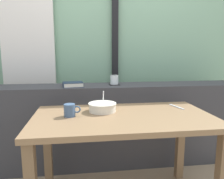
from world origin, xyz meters
name	(u,v)px	position (x,y,z in m)	size (l,w,h in m)	color
outdoor_backdrop	(102,27)	(0.00, 1.13, 1.40)	(4.80, 0.08, 2.80)	#84B293
curtain_left_panel	(28,39)	(-0.82, 1.03, 1.25)	(0.56, 0.06, 2.50)	white
window_divider_post	(115,35)	(0.14, 1.06, 1.30)	(0.07, 0.05, 2.60)	black
dark_console_ledge	(108,125)	(0.00, 0.55, 0.40)	(2.80, 0.35, 0.80)	#38383D
breakfast_table	(123,129)	(0.03, -0.09, 0.58)	(1.23, 0.68, 0.68)	brown
coaster_square	(114,84)	(0.06, 0.56, 0.80)	(0.10, 0.10, 0.01)	black
juice_glass	(114,80)	(0.06, 0.56, 0.84)	(0.08, 0.08, 0.09)	white
closed_book	(73,84)	(-0.33, 0.50, 0.82)	(0.20, 0.17, 0.04)	#1E2D47
soup_bowl	(102,107)	(-0.10, 0.03, 0.72)	(0.20, 0.20, 0.16)	silver
fork_utensil	(177,107)	(0.49, 0.08, 0.69)	(0.02, 0.17, 0.01)	silver
ceramic_mug	(70,110)	(-0.33, -0.06, 0.73)	(0.11, 0.08, 0.08)	#3D567A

